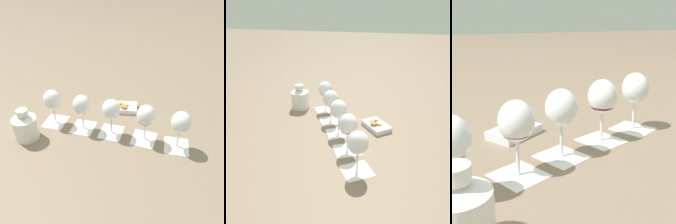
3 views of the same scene
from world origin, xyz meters
The scene contains 12 objects.
ground_plane centered at (0.00, 0.00, 0.00)m, with size 8.00×8.00×0.00m, color #7F6B56.
tasting_card_0 centered at (-0.26, -0.14, 0.00)m, with size 0.15×0.15×0.00m.
tasting_card_1 centered at (-0.13, -0.07, 0.00)m, with size 0.15×0.15×0.00m.
tasting_card_2 centered at (-0.01, 0.00, 0.00)m, with size 0.15×0.15×0.00m.
tasting_card_3 centered at (0.13, 0.07, 0.00)m, with size 0.14×0.15×0.00m.
tasting_card_4 centered at (0.26, 0.13, 0.00)m, with size 0.15×0.15×0.00m.
wine_glass_1 centered at (-0.13, -0.07, 0.12)m, with size 0.08×0.08×0.17m.
wine_glass_2 centered at (-0.01, 0.00, 0.12)m, with size 0.08×0.08×0.17m.
wine_glass_3 centered at (0.13, 0.07, 0.12)m, with size 0.08×0.08×0.17m.
wine_glass_4 centered at (0.26, 0.13, 0.12)m, with size 0.08×0.08×0.17m.
ceramic_vase centered at (-0.25, -0.29, 0.06)m, with size 0.11×0.11×0.15m.
snack_dish centered at (-0.10, 0.18, 0.01)m, with size 0.17×0.17×0.04m.
Camera 3 is at (-0.23, -0.76, 0.37)m, focal length 55.00 mm.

